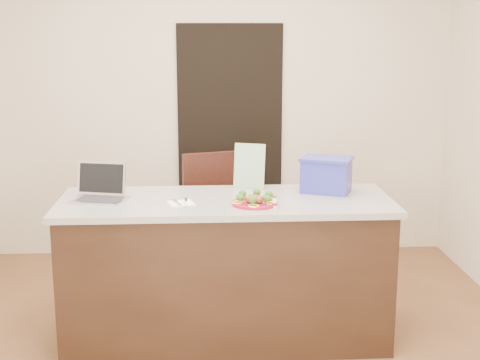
{
  "coord_description": "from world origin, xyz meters",
  "views": [
    {
      "loc": [
        -0.13,
        -3.75,
        1.94
      ],
      "look_at": [
        0.09,
        0.2,
        1.05
      ],
      "focal_mm": 50.0,
      "sensor_mm": 36.0,
      "label": 1
    }
  ],
  "objects": [
    {
      "name": "leaflet",
      "position": [
        0.17,
        0.54,
        1.07
      ],
      "size": [
        0.21,
        0.11,
        0.29
      ],
      "primitive_type": "cube",
      "rotation": [
        -0.14,
        0.0,
        -0.34
      ],
      "color": "silver",
      "rests_on": "island"
    },
    {
      "name": "broccoli",
      "position": [
        0.17,
        0.11,
        0.97
      ],
      "size": [
        0.23,
        0.23,
        0.04
      ],
      "color": "#204913",
      "rests_on": "plate"
    },
    {
      "name": "plate",
      "position": [
        0.17,
        0.11,
        0.93
      ],
      "size": [
        0.27,
        0.27,
        0.02
      ],
      "rotation": [
        0.0,
        0.0,
        0.12
      ],
      "color": "maroon",
      "rests_on": "island"
    },
    {
      "name": "napkin",
      "position": [
        -0.27,
        0.16,
        0.92
      ],
      "size": [
        0.18,
        0.18,
        0.01
      ],
      "primitive_type": "cube",
      "rotation": [
        0.0,
        0.0,
        0.25
      ],
      "color": "white",
      "rests_on": "island"
    },
    {
      "name": "meatballs",
      "position": [
        0.17,
        0.1,
        0.96
      ],
      "size": [
        0.11,
        0.11,
        0.04
      ],
      "color": "brown",
      "rests_on": "plate"
    },
    {
      "name": "fork",
      "position": [
        -0.29,
        0.16,
        0.93
      ],
      "size": [
        0.06,
        0.16,
        0.0
      ],
      "rotation": [
        0.0,
        0.0,
        0.38
      ],
      "color": "#BCBDC1",
      "rests_on": "napkin"
    },
    {
      "name": "chair",
      "position": [
        -0.05,
        0.92,
        0.61
      ],
      "size": [
        0.59,
        0.6,
        1.07
      ],
      "rotation": [
        0.0,
        0.0,
        0.28
      ],
      "color": "#361610",
      "rests_on": "ground"
    },
    {
      "name": "doorway",
      "position": [
        0.1,
        1.98,
        1.0
      ],
      "size": [
        0.9,
        0.02,
        2.0
      ],
      "primitive_type": "cube",
      "color": "black",
      "rests_on": "ground"
    },
    {
      "name": "pepper_rings",
      "position": [
        0.17,
        0.11,
        0.94
      ],
      "size": [
        0.27,
        0.26,
        0.01
      ],
      "color": "yellow",
      "rests_on": "plate"
    },
    {
      "name": "room_shell",
      "position": [
        0.0,
        0.0,
        1.62
      ],
      "size": [
        4.0,
        4.0,
        4.0
      ],
      "color": "white",
      "rests_on": "ground"
    },
    {
      "name": "blue_box",
      "position": [
        0.65,
        0.4,
        1.03
      ],
      "size": [
        0.38,
        0.33,
        0.23
      ],
      "rotation": [
        0.0,
        0.0,
        -0.4
      ],
      "color": "#2A2D98",
      "rests_on": "island"
    },
    {
      "name": "island",
      "position": [
        0.0,
        0.25,
        0.46
      ],
      "size": [
        2.06,
        0.76,
        0.92
      ],
      "color": "black",
      "rests_on": "ground"
    },
    {
      "name": "knife",
      "position": [
        -0.24,
        0.14,
        0.93
      ],
      "size": [
        0.02,
        0.19,
        0.01
      ],
      "rotation": [
        0.0,
        0.0,
        0.0
      ],
      "color": "white",
      "rests_on": "napkin"
    },
    {
      "name": "yogurt_bottle",
      "position": [
        0.28,
        0.03,
        0.95
      ],
      "size": [
        0.03,
        0.03,
        0.07
      ],
      "rotation": [
        0.0,
        0.0,
        -0.4
      ],
      "color": "white",
      "rests_on": "island"
    },
    {
      "name": "ground",
      "position": [
        0.0,
        0.0,
        0.0
      ],
      "size": [
        4.0,
        4.0,
        0.0
      ],
      "primitive_type": "plane",
      "color": "brown",
      "rests_on": "ground"
    },
    {
      "name": "laptop",
      "position": [
        -0.77,
        0.3,
        0.98
      ],
      "size": [
        0.36,
        0.32,
        0.22
      ],
      "rotation": [
        0.0,
        0.0,
        -0.24
      ],
      "color": "#BBBBC0",
      "rests_on": "island"
    }
  ]
}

